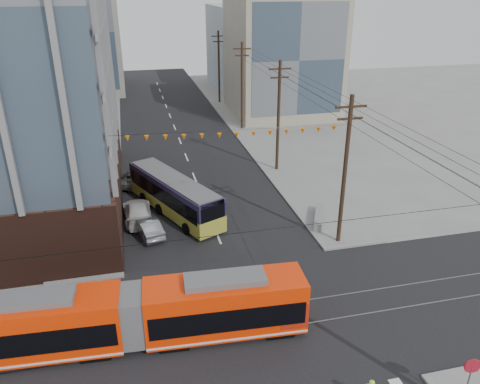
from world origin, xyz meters
name	(u,v)px	position (x,y,z in m)	size (l,w,h in m)	color
ground	(272,372)	(0.00, 0.00, 0.00)	(160.00, 160.00, 0.00)	slate
bg_bldg_nw_near	(36,53)	(-17.00, 52.00, 9.00)	(18.00, 16.00, 18.00)	#8C99A5
bg_bldg_ne_near	(282,57)	(16.00, 48.00, 8.00)	(14.00, 14.00, 16.00)	gray
bg_bldg_nw_far	(71,31)	(-14.00, 72.00, 10.00)	(16.00, 18.00, 20.00)	gray
bg_bldg_ne_far	(257,46)	(18.00, 68.00, 7.00)	(16.00, 16.00, 14.00)	#8C99A5
utility_pole_far	(219,68)	(8.50, 56.00, 5.50)	(0.30, 0.30, 11.00)	black
streetcar	(133,316)	(-6.45, 3.68, 1.76)	(18.23, 2.56, 3.51)	#F42D03
city_bus	(174,195)	(-2.70, 18.75, 1.60)	(2.45, 11.31, 3.21)	#211A3C
parked_car_silver	(147,227)	(-5.15, 15.47, 0.69)	(1.46, 4.18, 1.38)	#A0A6AB
parked_car_white	(138,212)	(-5.76, 18.06, 0.76)	(2.14, 5.27, 1.53)	silver
parked_car_grey	(136,177)	(-5.63, 25.73, 0.69)	(2.28, 4.94, 1.37)	#5E6061
jersey_barrier	(319,218)	(8.30, 14.31, 0.40)	(0.89, 3.96, 0.79)	slate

